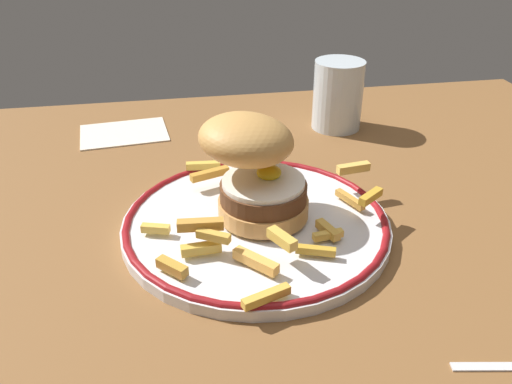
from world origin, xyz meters
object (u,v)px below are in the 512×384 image
dinner_plate (256,223)px  burger (256,165)px  water_glass (337,99)px  napkin (124,132)px

dinner_plate → burger: 6.35cm
dinner_plate → burger: bearing=78.5°
dinner_plate → water_glass: size_ratio=2.78×
burger → napkin: size_ratio=0.96×
burger → water_glass: (16.69, 24.35, -2.61)cm
dinner_plate → napkin: size_ratio=2.25×
dinner_plate → burger: (0.26, 1.27, 6.21)cm
dinner_plate → burger: size_ratio=2.35×
water_glass → napkin: 32.29cm
water_glass → dinner_plate: bearing=-123.5°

